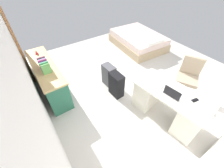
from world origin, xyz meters
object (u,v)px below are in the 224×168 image
(desk, at_px, (168,104))
(computer_mouse, at_px, (161,87))
(cell_phone_near_laptop, at_px, (195,100))
(figurine_small, at_px, (36,52))
(suitcase_spare_grey, at_px, (109,75))
(bed, at_px, (138,40))
(laptop, at_px, (173,94))
(suitcase_black, at_px, (116,85))
(office_chair, at_px, (187,79))
(credenza, at_px, (49,78))

(desk, bearing_deg, computer_mouse, 19.24)
(cell_phone_near_laptop, distance_m, figurine_small, 3.63)
(suitcase_spare_grey, bearing_deg, bed, -63.63)
(cell_phone_near_laptop, bearing_deg, bed, -14.41)
(laptop, bearing_deg, cell_phone_near_laptop, -141.49)
(suitcase_spare_grey, distance_m, cell_phone_near_laptop, 2.02)
(bed, bearing_deg, suitcase_black, 126.27)
(suitcase_black, xyz_separation_m, suitcase_spare_grey, (0.42, -0.06, -0.02))
(bed, bearing_deg, desk, 148.81)
(desk, relative_size, bed, 0.76)
(figurine_small, bearing_deg, suitcase_spare_grey, -131.97)
(office_chair, distance_m, suitcase_black, 1.69)
(credenza, bearing_deg, bed, -81.97)
(laptop, distance_m, cell_phone_near_laptop, 0.39)
(credenza, relative_size, figurine_small, 16.36)
(office_chair, xyz_separation_m, credenza, (1.94, 2.71, -0.03))
(desk, distance_m, computer_mouse, 0.42)
(figurine_small, bearing_deg, computer_mouse, -146.00)
(desk, xyz_separation_m, suitcase_spare_grey, (1.52, 0.44, -0.08))
(credenza, bearing_deg, office_chair, -125.65)
(cell_phone_near_laptop, bearing_deg, credenza, 48.56)
(desk, height_order, computer_mouse, computer_mouse)
(bed, relative_size, suitcase_black, 3.20)
(suitcase_spare_grey, bearing_deg, office_chair, -135.66)
(computer_mouse, bearing_deg, bed, -42.40)
(suitcase_black, relative_size, laptop, 1.85)
(suitcase_black, bearing_deg, suitcase_spare_grey, -9.89)
(figurine_small, bearing_deg, office_chair, -132.58)
(credenza, height_order, cell_phone_near_laptop, credenza)
(figurine_small, bearing_deg, credenza, -179.84)
(office_chair, distance_m, laptop, 1.12)
(figurine_small, bearing_deg, laptop, -148.68)
(office_chair, height_order, bed, office_chair)
(bed, distance_m, figurine_small, 3.42)
(desk, xyz_separation_m, figurine_small, (2.72, 1.77, 0.46))
(desk, height_order, cell_phone_near_laptop, cell_phone_near_laptop)
(suitcase_black, xyz_separation_m, cell_phone_near_laptop, (-1.46, -0.66, 0.42))
(laptop, bearing_deg, credenza, 37.15)
(laptop, height_order, cell_phone_near_laptop, laptop)
(office_chair, height_order, suitcase_black, office_chair)
(computer_mouse, relative_size, figurine_small, 0.91)
(credenza, xyz_separation_m, figurine_small, (0.55, 0.00, 0.45))
(suitcase_black, bearing_deg, cell_phone_near_laptop, -157.43)
(credenza, height_order, suitcase_black, credenza)
(desk, distance_m, cell_phone_near_laptop, 0.52)
(suitcase_spare_grey, distance_m, computer_mouse, 1.43)
(computer_mouse, height_order, figurine_small, figurine_small)
(office_chair, relative_size, suitcase_black, 1.51)
(computer_mouse, xyz_separation_m, figurine_small, (2.51, 1.69, 0.10))
(cell_phone_near_laptop, relative_size, figurine_small, 1.24)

